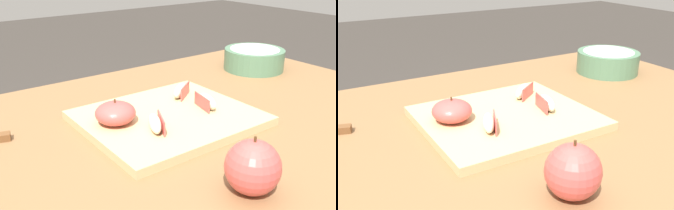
% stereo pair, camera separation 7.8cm
% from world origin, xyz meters
% --- Properties ---
extents(dining_table, '(1.20, 0.77, 0.72)m').
position_xyz_m(dining_table, '(0.00, 0.00, 0.61)').
color(dining_table, brown).
rests_on(dining_table, ground_plane).
extents(cutting_board, '(0.34, 0.29, 0.02)m').
position_xyz_m(cutting_board, '(-0.02, 0.00, 0.73)').
color(cutting_board, tan).
rests_on(cutting_board, dining_table).
extents(apple_half_skin_up, '(0.08, 0.08, 0.05)m').
position_xyz_m(apple_half_skin_up, '(-0.13, 0.02, 0.76)').
color(apple_half_skin_up, '#D14C47').
rests_on(apple_half_skin_up, cutting_board).
extents(apple_wedge_back, '(0.05, 0.07, 0.03)m').
position_xyz_m(apple_wedge_back, '(-0.09, -0.05, 0.76)').
color(apple_wedge_back, '#F4EACC').
rests_on(apple_wedge_back, cutting_board).
extents(apple_wedge_left, '(0.07, 0.06, 0.03)m').
position_xyz_m(apple_wedge_left, '(0.06, 0.07, 0.76)').
color(apple_wedge_left, '#F4EACC').
rests_on(apple_wedge_left, cutting_board).
extents(apple_wedge_middle, '(0.04, 0.07, 0.03)m').
position_xyz_m(apple_wedge_middle, '(0.07, -0.02, 0.76)').
color(apple_wedge_middle, '#F4EACC').
rests_on(apple_wedge_middle, cutting_board).
extents(whole_apple_pink_lady, '(0.08, 0.08, 0.09)m').
position_xyz_m(whole_apple_pink_lady, '(-0.07, -0.27, 0.77)').
color(whole_apple_pink_lady, '#D14C47').
rests_on(whole_apple_pink_lady, dining_table).
extents(ceramic_fruit_bowl, '(0.18, 0.18, 0.06)m').
position_xyz_m(ceramic_fruit_bowl, '(0.42, 0.16, 0.76)').
color(ceramic_fruit_bowl, '#4C7556').
rests_on(ceramic_fruit_bowl, dining_table).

